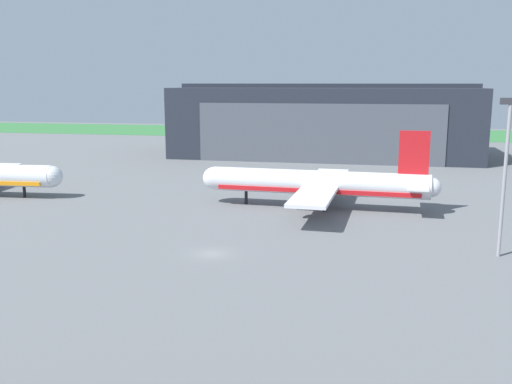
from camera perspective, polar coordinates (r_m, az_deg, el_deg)
ground_plane at (r=73.10m, az=-4.44°, el=-6.16°), size 440.00×440.00×0.00m
grass_field_strip at (r=251.13m, az=7.24°, el=5.90°), size 440.00×56.00×0.08m
maintenance_hangar at (r=173.17m, az=6.90°, el=7.06°), size 86.45×39.93×21.18m
airliner_far_left at (r=98.64m, az=6.13°, el=0.85°), size 41.15×36.20×13.73m
apron_light_mast at (r=75.65m, az=23.70°, el=2.42°), size 2.40×0.50×19.62m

